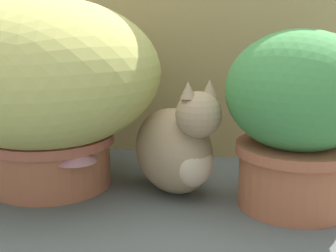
% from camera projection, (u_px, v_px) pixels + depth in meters
% --- Properties ---
extents(ground_plane, '(6.00, 6.00, 0.00)m').
position_uv_depth(ground_plane, '(128.00, 204.00, 1.14)').
color(ground_plane, '#535A56').
extents(cardboard_backdrop, '(0.95, 0.03, 0.84)m').
position_uv_depth(cardboard_backdrop, '(204.00, 25.00, 1.44)').
color(cardboard_backdrop, tan).
rests_on(cardboard_backdrop, ground).
extents(grass_planter, '(0.60, 0.60, 0.50)m').
position_uv_depth(grass_planter, '(46.00, 82.00, 1.20)').
color(grass_planter, '#B06441').
rests_on(grass_planter, ground).
extents(leafy_planter, '(0.34, 0.34, 0.42)m').
position_uv_depth(leafy_planter, '(299.00, 114.00, 1.07)').
color(leafy_planter, '#AC603D').
rests_on(leafy_planter, ground).
extents(cat, '(0.31, 0.34, 0.32)m').
position_uv_depth(cat, '(177.00, 148.00, 1.18)').
color(cat, tan).
rests_on(cat, ground).
extents(mushroom_ornament_red, '(0.10, 0.10, 0.12)m').
position_uv_depth(mushroom_ornament_red, '(70.00, 164.00, 1.17)').
color(mushroom_ornament_red, silver).
rests_on(mushroom_ornament_red, ground).
extents(mushroom_ornament_pink, '(0.11, 0.11, 0.15)m').
position_uv_depth(mushroom_ornament_pink, '(75.00, 159.00, 1.14)').
color(mushroom_ornament_pink, silver).
rests_on(mushroom_ornament_pink, ground).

